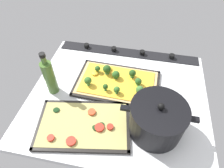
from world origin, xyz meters
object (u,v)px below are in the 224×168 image
Objects in this scene: baking_tray_front at (117,84)px; cooking_pot at (157,119)px; broccoli_pizza at (117,81)px; baking_tray_back at (84,125)px; veggie_pizza_back at (84,125)px; oil_bottle at (50,77)px.

cooking_pot is at bearing 132.19° from baking_tray_front.
baking_tray_front is 1.59cm from broccoli_pizza.
baking_tray_front is 1.07× the size of broccoli_pizza.
baking_tray_back is at bearing 70.27° from broccoli_pizza.
cooking_pot reaches higher than veggie_pizza_back.
baking_tray_back is 1.44× the size of cooking_pot.
baking_tray_front is at bearing -47.81° from cooking_pot.
baking_tray_front and baking_tray_back have the same top height.
broccoli_pizza is at bearing -109.73° from baking_tray_back.
oil_bottle is (27.81, 9.65, 7.07)cm from broccoli_pizza.
broccoli_pizza is 1.71× the size of oil_bottle.
oil_bottle is (28.08, 9.56, 8.63)cm from baking_tray_front.
baking_tray_front is 26.41cm from veggie_pizza_back.
cooking_pot is at bearing 132.47° from broccoli_pizza.
baking_tray_front is at bearing -109.98° from veggie_pizza_back.
cooking_pot is at bearing 166.84° from oil_bottle.
veggie_pizza_back is at bearing 126.90° from baking_tray_back.
broccoli_pizza is 28.31cm from cooking_pot.
oil_bottle reaches higher than veggie_pizza_back.
broccoli_pizza reaches higher than baking_tray_back.
broccoli_pizza is 0.94× the size of baking_tray_back.
baking_tray_front is 26.29cm from baking_tray_back.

